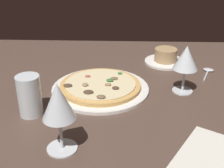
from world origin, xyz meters
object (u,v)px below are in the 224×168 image
object	(u,v)px
pizza_main	(100,87)
ramekin_on_saucer	(165,57)
spoon	(208,71)
water_glass	(30,98)
paper_menu	(211,157)
wine_glass_far	(58,104)
wine_glass_near	(186,59)

from	to	relation	value
pizza_main	ramekin_on_saucer	size ratio (longest dim) A/B	1.95
ramekin_on_saucer	spoon	bearing A→B (deg)	-31.54
water_glass	pizza_main	bearing A→B (deg)	40.05
spoon	pizza_main	bearing A→B (deg)	-157.70
paper_menu	wine_glass_far	bearing A→B (deg)	-151.33
water_glass	ramekin_on_saucer	bearing A→B (deg)	43.53
ramekin_on_saucer	wine_glass_far	distance (cm)	65.14
wine_glass_far	wine_glass_near	size ratio (longest dim) A/B	1.11
ramekin_on_saucer	wine_glass_far	size ratio (longest dim) A/B	0.94
pizza_main	ramekin_on_saucer	world-z (taller)	ramekin_on_saucer
paper_menu	spoon	size ratio (longest dim) A/B	1.77
ramekin_on_saucer	paper_menu	distance (cm)	58.14
wine_glass_near	paper_menu	bearing A→B (deg)	-88.07
wine_glass_near	spoon	distance (cm)	22.72
pizza_main	paper_menu	xyz separation A→B (cm)	(28.10, -32.85, -1.02)
pizza_main	wine_glass_far	bearing A→B (deg)	-102.55
wine_glass_far	water_glass	xyz separation A→B (cm)	(-11.66, 15.49, -7.24)
spoon	wine_glass_far	bearing A→B (deg)	-134.31
ramekin_on_saucer	spoon	size ratio (longest dim) A/B	1.44
wine_glass_far	wine_glass_near	xyz separation A→B (cm)	(33.92, 31.28, -1.22)
water_glass	wine_glass_near	bearing A→B (deg)	19.11
ramekin_on_saucer	wine_glass_near	distance (cm)	26.67
paper_menu	spoon	bearing A→B (deg)	108.82
wine_glass_near	water_glass	world-z (taller)	wine_glass_near
pizza_main	water_glass	world-z (taller)	water_glass
pizza_main	ramekin_on_saucer	distance (cm)	34.98
pizza_main	spoon	size ratio (longest dim) A/B	2.81
wine_glass_near	paper_menu	world-z (taller)	wine_glass_near
water_glass	spoon	distance (cm)	65.99
wine_glass_far	ramekin_on_saucer	bearing A→B (deg)	60.95
paper_menu	pizza_main	bearing A→B (deg)	162.05
wine_glass_far	spoon	xyz separation A→B (cm)	(46.04, 47.16, -12.05)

